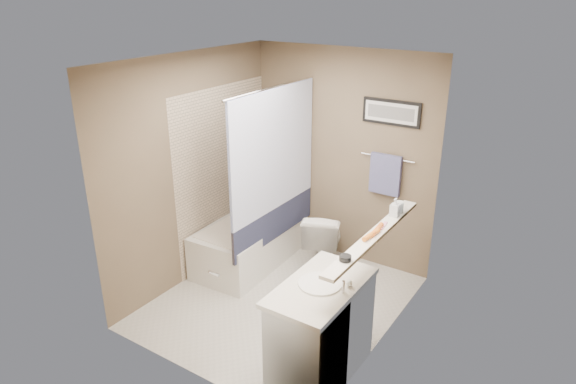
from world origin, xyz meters
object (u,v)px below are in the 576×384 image
Objects in this scene: candle_bowl_near at (345,258)px; hair_brush_front at (371,235)px; hair_brush_back at (377,229)px; glass_jar at (399,207)px; bathtub at (252,240)px; vanity at (321,332)px; toilet at (323,240)px; soap_bottle at (395,207)px.

hair_brush_front is at bearing 90.00° from candle_bowl_near.
hair_brush_back is 0.47m from glass_jar.
candle_bowl_near is (1.79, -1.21, 0.89)m from bathtub.
hair_brush_back is (0.19, 0.56, 0.74)m from vanity.
candle_bowl_near is at bearing 1.22° from vanity.
hair_brush_back is (1.79, -0.65, 0.89)m from bathtub.
candle_bowl_near is 0.41× the size of hair_brush_front.
candle_bowl_near is at bearing -36.92° from bathtub.
toilet is 1.70m from vanity.
vanity reaches higher than toilet.
bathtub is 2.04m from soap_bottle.
toilet is (0.78, 0.28, 0.11)m from bathtub.
vanity is 1.30m from glass_jar.
bathtub is 0.84m from toilet.
hair_brush_front is 0.49m from soap_bottle.
soap_bottle is (0.00, -0.10, 0.03)m from glass_jar.
candle_bowl_near is 0.56m from hair_brush_back.
vanity is at bearing -39.91° from bathtub.
candle_bowl_near is at bearing -90.00° from hair_brush_back.
toilet is 0.80× the size of vanity.
hair_brush_back reaches higher than candle_bowl_near.
glass_jar is (1.00, -0.46, 0.81)m from toilet.
toilet is 3.26× the size of hair_brush_back.
candle_bowl_near is at bearing 102.76° from toilet.
glass_jar is at bearing 80.77° from vanity.
soap_bottle reaches higher than glass_jar.
hair_brush_front is at bearing -90.00° from hair_brush_back.
hair_brush_front reaches higher than vanity.
toilet is at bearing 151.04° from soap_bottle.
glass_jar reaches higher than hair_brush_front.
toilet is at bearing 155.47° from glass_jar.
toilet is at bearing 16.75° from bathtub.
bathtub is 2.09× the size of toilet.
soap_bottle is (1.79, -0.28, 0.95)m from bathtub.
hair_brush_back reaches higher than toilet.
hair_brush_back reaches higher than vanity.
hair_brush_front is at bearing 68.52° from vanity.
hair_brush_front is 0.58m from glass_jar.
bathtub is 6.82× the size of hair_brush_back.
candle_bowl_near reaches higher than bathtub.
toilet is 3.26× the size of hair_brush_front.
hair_brush_front is (0.19, 0.45, 0.74)m from vanity.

